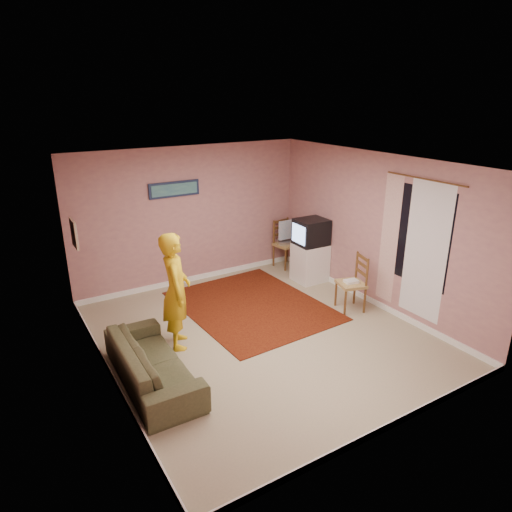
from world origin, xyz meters
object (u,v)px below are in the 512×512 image
sofa (152,362)px  person (176,291)px  tv_cabinet (310,262)px  chair_a (287,239)px  crt_tv (311,232)px  chair_b (352,277)px

sofa → person: size_ratio=1.12×
tv_cabinet → person: 3.29m
tv_cabinet → chair_a: 0.90m
chair_a → crt_tv: bearing=-102.3°
crt_tv → person: 3.25m
chair_b → tv_cabinet: bearing=-171.7°
chair_a → chair_b: chair_a is taller
crt_tv → tv_cabinet: bearing=0.0°
tv_cabinet → sofa: (-3.75, -1.61, -0.09)m
chair_b → sofa: (-3.55, -0.24, -0.31)m
tv_cabinet → crt_tv: (-0.01, 0.00, 0.62)m
tv_cabinet → crt_tv: crt_tv is taller
crt_tv → person: bearing=-161.2°
crt_tv → person: person is taller
person → chair_a: bearing=-39.9°
tv_cabinet → person: bearing=-163.4°
sofa → person: 1.09m
person → crt_tv: bearing=-52.9°
crt_tv → person: size_ratio=0.35×
tv_cabinet → person: size_ratio=0.43×
crt_tv → chair_a: 0.95m
crt_tv → chair_a: (0.06, 0.87, -0.38)m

